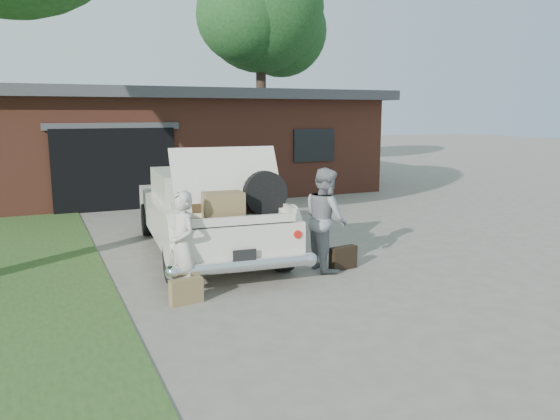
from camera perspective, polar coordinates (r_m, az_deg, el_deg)
name	(u,v)px	position (r m, az deg, el deg)	size (l,w,h in m)	color
ground	(296,288)	(8.31, 1.72, -8.16)	(90.00, 90.00, 0.00)	gray
house	(175,140)	(19.10, -10.92, 7.17)	(12.80, 7.80, 3.30)	brown
tree_right	(262,16)	(25.04, -1.85, 19.64)	(6.28, 5.46, 9.77)	#38281E
sedan	(207,211)	(10.36, -7.66, -0.08)	(2.48, 5.46, 2.06)	silver
woman_left	(182,245)	(7.79, -10.16, -3.66)	(0.56, 0.37, 1.54)	beige
woman_right	(326,219)	(9.13, 4.80, -0.93)	(0.84, 0.65, 1.72)	gray
suitcase_left	(186,291)	(7.72, -9.77, -8.37)	(0.46, 0.15, 0.36)	olive
suitcase_right	(343,258)	(9.29, 6.62, -4.99)	(0.50, 0.16, 0.39)	black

